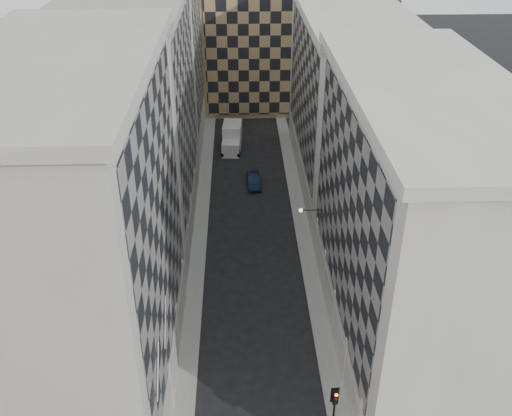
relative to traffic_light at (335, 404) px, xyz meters
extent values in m
cube|color=gray|center=(-9.80, 24.55, -3.14)|extent=(1.50, 100.00, 0.15)
cube|color=gray|center=(0.70, 24.55, -3.14)|extent=(1.50, 100.00, 0.15)
cube|color=#A6A096|center=(-15.55, 5.55, 8.29)|extent=(10.00, 22.00, 23.00)
cube|color=gray|center=(-10.67, 5.55, 9.79)|extent=(0.25, 19.36, 18.00)
cube|color=#A6A096|center=(-10.75, 5.55, -1.61)|extent=(0.45, 21.12, 3.20)
cube|color=#A6A096|center=(-15.55, 5.55, 20.14)|extent=(10.80, 22.80, 0.70)
cylinder|color=#A6A096|center=(-10.90, 2.80, -1.01)|extent=(0.90, 0.90, 4.40)
cylinder|color=#A6A096|center=(-10.90, 8.30, -1.01)|extent=(0.90, 0.90, 4.40)
cylinder|color=#A6A096|center=(-10.90, 13.80, -1.01)|extent=(0.90, 0.90, 4.40)
cube|color=#99958E|center=(-15.55, 27.55, 7.79)|extent=(10.00, 22.00, 22.00)
cube|color=gray|center=(-10.67, 27.55, 9.29)|extent=(0.25, 19.36, 17.00)
cube|color=#99958E|center=(-10.75, 27.55, -1.61)|extent=(0.45, 21.12, 3.20)
cylinder|color=#99958E|center=(-10.90, 19.30, -1.01)|extent=(0.90, 0.90, 4.40)
cylinder|color=#99958E|center=(-10.90, 24.80, -1.01)|extent=(0.90, 0.90, 4.40)
cylinder|color=#99958E|center=(-10.90, 30.30, -1.01)|extent=(0.90, 0.90, 4.40)
cylinder|color=#99958E|center=(-10.90, 35.80, -1.01)|extent=(0.90, 0.90, 4.40)
cube|color=#A6A096|center=(-15.55, 49.55, 7.29)|extent=(10.00, 22.00, 21.00)
cube|color=gray|center=(-10.67, 49.55, 8.79)|extent=(0.25, 19.36, 16.00)
cube|color=#A6A096|center=(-10.75, 49.55, -1.61)|extent=(0.45, 21.12, 3.20)
cylinder|color=#A6A096|center=(-10.90, 41.30, -1.01)|extent=(0.90, 0.90, 4.40)
cylinder|color=#A6A096|center=(-10.90, 46.80, -1.01)|extent=(0.90, 0.90, 4.40)
cylinder|color=#A6A096|center=(-10.90, 52.30, -1.01)|extent=(0.90, 0.90, 4.40)
cylinder|color=#A6A096|center=(-10.90, 57.80, -1.01)|extent=(0.90, 0.90, 4.40)
cube|color=beige|center=(6.45, 9.55, 6.79)|extent=(10.00, 26.00, 20.00)
cube|color=gray|center=(1.57, 9.55, 8.29)|extent=(0.25, 22.88, 15.00)
cube|color=beige|center=(1.65, 9.55, -1.61)|extent=(0.45, 24.96, 3.20)
cube|color=beige|center=(6.45, 9.55, 17.14)|extent=(10.80, 26.80, 0.70)
cylinder|color=beige|center=(1.80, 4.35, -1.01)|extent=(0.90, 0.90, 4.40)
cylinder|color=beige|center=(1.80, 9.55, -1.01)|extent=(0.90, 0.90, 4.40)
cylinder|color=beige|center=(1.80, 14.75, -1.01)|extent=(0.90, 0.90, 4.40)
cylinder|color=beige|center=(1.80, 19.95, -1.01)|extent=(0.90, 0.90, 4.40)
cube|color=beige|center=(6.45, 36.55, 6.29)|extent=(10.00, 28.00, 19.00)
cube|color=gray|center=(1.57, 36.55, 7.79)|extent=(0.25, 24.64, 14.00)
cube|color=beige|center=(1.65, 36.55, -1.61)|extent=(0.45, 26.88, 3.20)
cube|color=beige|center=(6.45, 36.55, 16.14)|extent=(10.80, 28.80, 0.70)
cube|color=tan|center=(-2.55, 62.55, 5.79)|extent=(16.00, 14.00, 18.00)
cube|color=tan|center=(-2.55, 55.45, 5.79)|extent=(15.20, 0.25, 16.50)
cylinder|color=gray|center=(-10.45, -1.45, 4.79)|extent=(0.10, 2.33, 2.33)
cylinder|color=gray|center=(-10.45, 2.55, 4.79)|extent=(0.10, 2.33, 2.33)
cylinder|color=black|center=(0.55, 18.55, 2.99)|extent=(1.80, 0.08, 0.08)
sphere|color=#FFE5B2|center=(-0.35, 18.55, 2.99)|extent=(0.36, 0.36, 0.36)
cube|color=black|center=(0.00, 0.00, 0.60)|extent=(0.35, 0.30, 1.07)
cube|color=black|center=(-0.01, 0.17, 0.60)|extent=(0.54, 0.08, 1.22)
sphere|color=#FF0C07|center=(0.01, -0.16, 0.96)|extent=(0.20, 0.20, 0.20)
sphere|color=#331E05|center=(0.01, -0.16, 0.60)|extent=(0.20, 0.20, 0.20)
sphere|color=black|center=(0.01, -0.16, 0.24)|extent=(0.20, 0.20, 0.20)
cube|color=silver|center=(-6.68, 43.16, -2.28)|extent=(2.44, 2.64, 1.86)
cube|color=silver|center=(-6.49, 45.84, -1.61)|extent=(2.64, 3.88, 3.20)
cylinder|color=black|center=(-7.77, 42.41, -2.75)|extent=(0.38, 0.95, 0.93)
cylinder|color=black|center=(-5.71, 42.26, -2.75)|extent=(0.38, 0.95, 0.93)
cylinder|color=black|center=(-7.43, 47.15, -2.75)|extent=(0.38, 0.95, 0.93)
cylinder|color=black|center=(-5.37, 47.00, -2.75)|extent=(0.38, 0.95, 0.93)
imported|color=#0E1C35|center=(-4.02, 34.67, -2.53)|extent=(1.65, 4.20, 1.36)
camera|label=1|loc=(-5.77, -24.15, 28.77)|focal=40.00mm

